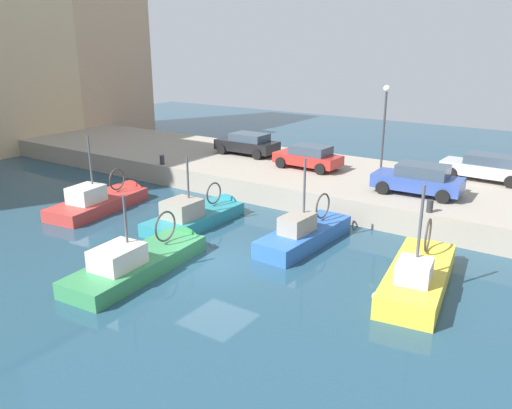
% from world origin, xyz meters
% --- Properties ---
extents(water_surface, '(80.00, 80.00, 0.00)m').
position_xyz_m(water_surface, '(0.00, 0.00, 0.00)').
color(water_surface, navy).
rests_on(water_surface, ground).
extents(quay_wall, '(9.00, 56.00, 1.20)m').
position_xyz_m(quay_wall, '(11.50, 0.00, 0.60)').
color(quay_wall, '#9E9384').
rests_on(quay_wall, ground).
extents(fishing_boat_red, '(6.47, 2.78, 4.87)m').
position_xyz_m(fishing_boat_red, '(2.19, 9.23, 0.12)').
color(fishing_boat_red, '#BC3833').
rests_on(fishing_boat_red, ground).
extents(fishing_boat_green, '(7.03, 2.46, 4.00)m').
position_xyz_m(fishing_boat_green, '(-1.95, 1.94, 0.12)').
color(fishing_boat_green, '#388951').
rests_on(fishing_boat_green, ground).
extents(fishing_boat_yellow, '(6.68, 2.71, 4.83)m').
position_xyz_m(fishing_boat_yellow, '(2.63, -7.15, 0.09)').
color(fishing_boat_yellow, gold).
rests_on(fishing_boat_yellow, ground).
extents(fishing_boat_blue, '(6.16, 2.11, 4.52)m').
position_xyz_m(fishing_boat_blue, '(4.01, -1.89, 0.12)').
color(fishing_boat_blue, '#2D60B7').
rests_on(fishing_boat_blue, ground).
extents(fishing_boat_teal, '(6.08, 2.28, 4.21)m').
position_xyz_m(fishing_boat_teal, '(3.27, 3.61, 0.13)').
color(fishing_boat_teal, teal).
rests_on(fishing_boat_teal, ground).
extents(parked_car_red, '(2.01, 3.94, 1.36)m').
position_xyz_m(parked_car_red, '(11.39, 2.23, 1.90)').
color(parked_car_red, red).
rests_on(parked_car_red, quay_wall).
extents(parked_car_black, '(2.01, 4.11, 1.40)m').
position_xyz_m(parked_car_black, '(12.54, 7.37, 1.92)').
color(parked_car_black, black).
rests_on(parked_car_black, quay_wall).
extents(parked_car_silver, '(2.03, 4.43, 1.40)m').
position_xyz_m(parked_car_silver, '(14.39, -6.83, 1.92)').
color(parked_car_silver, '#B7B7BC').
rests_on(parked_car_silver, quay_wall).
extents(parked_car_blue, '(2.12, 4.24, 1.49)m').
position_xyz_m(parked_car_blue, '(9.78, -4.70, 1.95)').
color(parked_car_blue, '#334C9E').
rests_on(parked_car_blue, quay_wall).
extents(mooring_bollard_south, '(0.28, 0.28, 0.55)m').
position_xyz_m(mooring_bollard_south, '(7.35, -6.00, 1.48)').
color(mooring_bollard_south, '#2D2D33').
rests_on(mooring_bollard_south, quay_wall).
extents(mooring_bollard_mid, '(0.28, 0.28, 0.55)m').
position_xyz_m(mooring_bollard_mid, '(7.35, 10.00, 1.48)').
color(mooring_bollard_mid, '#2D2D33').
rests_on(mooring_bollard_mid, quay_wall).
extents(quay_streetlamp, '(0.36, 0.36, 4.83)m').
position_xyz_m(quay_streetlamp, '(13.00, -1.56, 4.45)').
color(quay_streetlamp, '#38383D').
rests_on(quay_streetlamp, quay_wall).
extents(waterfront_building_west, '(9.90, 6.70, 17.80)m').
position_xyz_m(waterfront_building_west, '(16.50, 27.80, 8.92)').
color(waterfront_building_west, tan).
rests_on(waterfront_building_west, ground).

